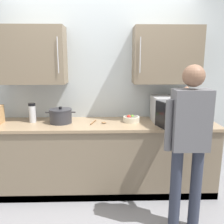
# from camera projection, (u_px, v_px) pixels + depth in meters

# --- Properties ---
(back_wall_tiled) EXTENTS (3.56, 0.44, 2.85)m
(back_wall_tiled) POSITION_uv_depth(u_px,v_px,m) (100.00, 73.00, 3.18)
(back_wall_tiled) COLOR #B2BCC1
(back_wall_tiled) RESTS_ON ground_plane
(counter_unit) EXTENTS (2.93, 0.66, 0.91)m
(counter_unit) POSITION_uv_depth(u_px,v_px,m) (100.00, 157.00, 3.10)
(counter_unit) COLOR #756651
(counter_unit) RESTS_ON ground_plane
(microwave_oven) EXTENTS (0.58, 0.81, 0.32)m
(microwave_oven) POSITION_uv_depth(u_px,v_px,m) (173.00, 109.00, 3.02)
(microwave_oven) COLOR #B7BABF
(microwave_oven) RESTS_ON counter_unit
(fruit_bowl) EXTENTS (0.21, 0.21, 0.10)m
(fruit_bowl) POSITION_uv_depth(u_px,v_px,m) (131.00, 119.00, 3.04)
(fruit_bowl) COLOR beige
(fruit_bowl) RESTS_ON counter_unit
(stock_pot) EXTENTS (0.37, 0.28, 0.21)m
(stock_pot) POSITION_uv_depth(u_px,v_px,m) (61.00, 116.00, 2.98)
(stock_pot) COLOR #2D2D33
(stock_pot) RESTS_ON counter_unit
(thermos_flask) EXTENTS (0.09, 0.09, 0.24)m
(thermos_flask) POSITION_uv_depth(u_px,v_px,m) (32.00, 113.00, 3.01)
(thermos_flask) COLOR #B7BABF
(thermos_flask) RESTS_ON counter_unit
(wooden_spoon) EXTENTS (0.21, 0.21, 0.02)m
(wooden_spoon) POSITION_uv_depth(u_px,v_px,m) (99.00, 122.00, 2.99)
(wooden_spoon) COLOR brown
(wooden_spoon) RESTS_ON counter_unit
(person_figure) EXTENTS (0.44, 0.62, 1.64)m
(person_figure) POSITION_uv_depth(u_px,v_px,m) (189.00, 136.00, 2.24)
(person_figure) COLOR #282D3D
(person_figure) RESTS_ON ground_plane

